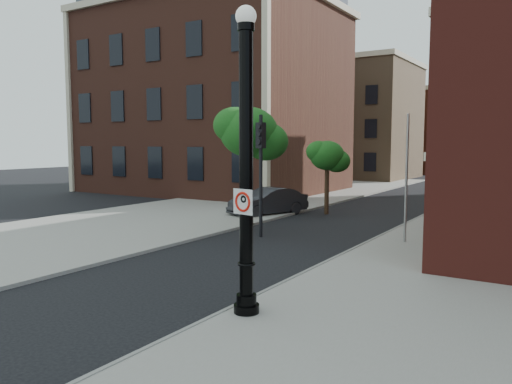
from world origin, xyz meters
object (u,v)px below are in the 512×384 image
Objects in this scene: parked_car at (268,202)px; traffic_signal_right at (451,163)px; lamppost at (246,178)px; no_parking_sign at (243,202)px; traffic_signal_left at (261,155)px.

traffic_signal_right is at bearing 0.39° from parked_car.
parked_car is at bearing 119.30° from lamppost.
traffic_signal_right is (9.95, -3.71, 2.41)m from parked_car.
no_parking_sign is 0.12× the size of traffic_signal_right.
no_parking_sign is 9.76m from traffic_signal_left.
lamppost is at bearing 108.78° from no_parking_sign.
no_parking_sign is 0.12× the size of parked_car.
traffic_signal_right is at bearing 86.86° from no_parking_sign.
traffic_signal_right is (2.25, 10.02, 0.01)m from lamppost.
traffic_signal_left is at bearing 179.65° from traffic_signal_right.
lamppost is 1.45× the size of traffic_signal_right.
no_parking_sign reaches higher than parked_car.
no_parking_sign is 0.11× the size of traffic_signal_left.
lamppost is at bearing -116.83° from traffic_signal_right.
parked_car is 0.89× the size of traffic_signal_left.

